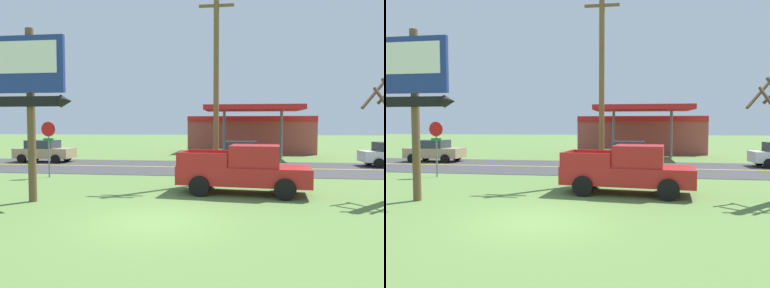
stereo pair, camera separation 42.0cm
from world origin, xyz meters
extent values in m
plane|color=#5B7F3D|center=(0.00, 0.00, 0.00)|extent=(180.00, 180.00, 0.00)
cube|color=#3D3D3F|center=(0.00, 13.00, 0.01)|extent=(140.00, 8.00, 0.02)
cube|color=gold|center=(0.00, 13.00, 0.02)|extent=(126.00, 0.20, 0.01)
cylinder|color=brown|center=(-5.04, 2.01, 3.09)|extent=(0.28, 0.28, 6.18)
cube|color=navy|center=(-5.04, 1.83, 4.88)|extent=(2.74, 0.16, 1.99)
cube|color=white|center=(-5.04, 1.74, 5.12)|extent=(2.30, 0.03, 1.11)
cube|color=black|center=(-5.04, 1.83, 3.59)|extent=(2.47, 0.12, 0.36)
cone|color=black|center=(-3.61, 1.83, 3.59)|extent=(0.40, 0.44, 0.44)
cylinder|color=slate|center=(-7.58, 7.72, 1.10)|extent=(0.08, 0.08, 2.20)
cylinder|color=red|center=(-7.58, 7.69, 2.55)|extent=(0.76, 0.03, 0.76)
cylinder|color=white|center=(-7.58, 7.71, 2.55)|extent=(0.80, 0.01, 0.80)
cube|color=#19722D|center=(-7.58, 7.69, 2.00)|extent=(0.56, 0.03, 0.14)
cylinder|color=brown|center=(1.27, 7.10, 4.83)|extent=(0.26, 0.26, 9.66)
cube|color=brown|center=(1.27, 7.10, 8.36)|extent=(1.64, 0.12, 0.12)
cylinder|color=brown|center=(7.57, 4.65, 4.05)|extent=(1.48, 1.26, 1.41)
cube|color=#A84C42|center=(3.56, 26.80, 1.80)|extent=(12.00, 6.00, 3.60)
cube|color=red|center=(3.56, 23.75, 3.35)|extent=(12.00, 0.12, 0.50)
cube|color=red|center=(3.56, 20.80, 4.20)|extent=(8.00, 5.00, 0.40)
cylinder|color=slate|center=(1.16, 20.80, 2.10)|extent=(0.24, 0.24, 4.20)
cylinder|color=slate|center=(5.96, 20.80, 2.10)|extent=(0.24, 0.24, 4.20)
cube|color=red|center=(2.54, 4.50, 0.76)|extent=(5.38, 2.49, 0.72)
cube|color=red|center=(2.99, 4.46, 1.54)|extent=(2.08, 1.99, 0.84)
cube|color=#28333D|center=(3.87, 4.36, 1.54)|extent=(0.27, 1.66, 0.71)
cube|color=red|center=(1.12, 5.58, 1.40)|extent=(1.95, 0.32, 0.56)
cube|color=red|center=(0.93, 3.75, 1.40)|extent=(1.95, 0.32, 0.56)
cube|color=red|center=(0.05, 4.77, 1.40)|extent=(0.32, 1.88, 0.56)
cylinder|color=black|center=(4.24, 5.31, 0.40)|extent=(0.82, 0.36, 0.80)
cylinder|color=black|center=(4.04, 3.36, 0.40)|extent=(0.82, 0.36, 0.80)
cylinder|color=black|center=(1.04, 5.65, 0.40)|extent=(0.82, 0.36, 0.80)
cylinder|color=black|center=(0.83, 3.70, 0.40)|extent=(0.82, 0.36, 0.80)
cube|color=tan|center=(-11.96, 15.00, 0.68)|extent=(4.20, 1.76, 0.72)
cube|color=#2D3842|center=(-12.11, 15.00, 1.34)|extent=(2.10, 1.56, 0.60)
cylinder|color=black|center=(-10.66, 15.88, 0.32)|extent=(0.64, 0.24, 0.64)
cylinder|color=black|center=(-10.66, 14.12, 0.32)|extent=(0.64, 0.24, 0.64)
cylinder|color=black|center=(-13.27, 15.88, 0.32)|extent=(0.64, 0.24, 0.64)
cylinder|color=black|center=(-13.27, 14.12, 0.32)|extent=(0.64, 0.24, 0.64)
cube|color=#1E6038|center=(2.67, 15.00, 0.68)|extent=(4.20, 1.76, 0.72)
cube|color=#2D3842|center=(2.52, 15.00, 1.34)|extent=(2.10, 1.56, 0.60)
cylinder|color=black|center=(3.97, 15.88, 0.32)|extent=(0.64, 0.24, 0.64)
cylinder|color=black|center=(3.97, 14.12, 0.32)|extent=(0.64, 0.24, 0.64)
cylinder|color=black|center=(1.37, 15.88, 0.32)|extent=(0.64, 0.24, 0.64)
cylinder|color=black|center=(1.37, 14.12, 0.32)|extent=(0.64, 0.24, 0.64)
cylinder|color=black|center=(11.29, 15.88, 0.32)|extent=(0.64, 0.24, 0.64)
cylinder|color=black|center=(11.29, 14.12, 0.32)|extent=(0.64, 0.24, 0.64)
camera|label=1|loc=(2.29, -9.94, 2.76)|focal=33.41mm
camera|label=2|loc=(2.70, -9.88, 2.76)|focal=33.41mm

